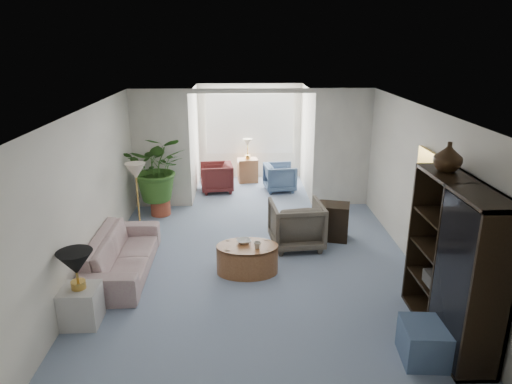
{
  "coord_description": "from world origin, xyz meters",
  "views": [
    {
      "loc": [
        -0.24,
        -6.51,
        3.46
      ],
      "look_at": [
        0.0,
        0.6,
        1.1
      ],
      "focal_mm": 32.64,
      "sensor_mm": 36.0,
      "label": 1
    }
  ],
  "objects_px": {
    "coffee_bowl": "(244,241)",
    "sunroom_chair_blue": "(280,177)",
    "plant_pot": "(161,207)",
    "cabinet_urn": "(448,157)",
    "sofa": "(122,254)",
    "sunroom_chair_maroon": "(217,177)",
    "ottoman": "(427,342)",
    "side_table_dark": "(333,221)",
    "end_table": "(81,306)",
    "entertainment_cabinet": "(454,263)",
    "floor_lamp": "(136,171)",
    "coffee_table": "(247,259)",
    "coffee_cup": "(257,245)",
    "sunroom_table": "(248,170)",
    "framed_picture": "(427,166)",
    "wingback_chair": "(296,224)",
    "table_lamp": "(76,263)"
  },
  "relations": [
    {
      "from": "coffee_bowl",
      "to": "sunroom_chair_blue",
      "type": "relative_size",
      "value": 0.31
    },
    {
      "from": "plant_pot",
      "to": "cabinet_urn",
      "type": "bearing_deg",
      "value": -42.06
    },
    {
      "from": "sofa",
      "to": "sunroom_chair_maroon",
      "type": "bearing_deg",
      "value": -18.07
    },
    {
      "from": "ottoman",
      "to": "side_table_dark",
      "type": "bearing_deg",
      "value": 97.02
    },
    {
      "from": "end_table",
      "to": "entertainment_cabinet",
      "type": "xyz_separation_m",
      "value": [
        4.5,
        -0.38,
        0.72
      ]
    },
    {
      "from": "floor_lamp",
      "to": "ottoman",
      "type": "relative_size",
      "value": 0.66
    },
    {
      "from": "end_table",
      "to": "side_table_dark",
      "type": "relative_size",
      "value": 0.76
    },
    {
      "from": "cabinet_urn",
      "to": "ottoman",
      "type": "bearing_deg",
      "value": -113.01
    },
    {
      "from": "coffee_table",
      "to": "coffee_cup",
      "type": "xyz_separation_m",
      "value": [
        0.15,
        -0.1,
        0.27
      ]
    },
    {
      "from": "sunroom_chair_blue",
      "to": "sunroom_table",
      "type": "xyz_separation_m",
      "value": [
        -0.75,
        0.75,
        -0.03
      ]
    },
    {
      "from": "framed_picture",
      "to": "coffee_bowl",
      "type": "height_order",
      "value": "framed_picture"
    },
    {
      "from": "framed_picture",
      "to": "floor_lamp",
      "type": "distance_m",
      "value": 4.8
    },
    {
      "from": "floor_lamp",
      "to": "plant_pot",
      "type": "bearing_deg",
      "value": 80.86
    },
    {
      "from": "floor_lamp",
      "to": "wingback_chair",
      "type": "relative_size",
      "value": 0.4
    },
    {
      "from": "coffee_cup",
      "to": "sunroom_chair_maroon",
      "type": "height_order",
      "value": "sunroom_chair_maroon"
    },
    {
      "from": "entertainment_cabinet",
      "to": "plant_pot",
      "type": "bearing_deg",
      "value": 134.34
    },
    {
      "from": "framed_picture",
      "to": "coffee_bowl",
      "type": "relative_size",
      "value": 2.27
    },
    {
      "from": "side_table_dark",
      "to": "sunroom_table",
      "type": "relative_size",
      "value": 1.11
    },
    {
      "from": "ottoman",
      "to": "sunroom_table",
      "type": "height_order",
      "value": "sunroom_table"
    },
    {
      "from": "end_table",
      "to": "wingback_chair",
      "type": "xyz_separation_m",
      "value": [
        2.98,
        2.22,
        0.16
      ]
    },
    {
      "from": "coffee_bowl",
      "to": "table_lamp",
      "type": "bearing_deg",
      "value": -146.1
    },
    {
      "from": "sunroom_table",
      "to": "framed_picture",
      "type": "bearing_deg",
      "value": -62.61
    },
    {
      "from": "framed_picture",
      "to": "sunroom_chair_maroon",
      "type": "relative_size",
      "value": 0.67
    },
    {
      "from": "floor_lamp",
      "to": "sunroom_table",
      "type": "bearing_deg",
      "value": 59.31
    },
    {
      "from": "table_lamp",
      "to": "sunroom_chair_blue",
      "type": "bearing_deg",
      "value": 61.06
    },
    {
      "from": "sunroom_chair_blue",
      "to": "side_table_dark",
      "type": "bearing_deg",
      "value": -172.64
    },
    {
      "from": "coffee_bowl",
      "to": "cabinet_urn",
      "type": "distance_m",
      "value": 3.2
    },
    {
      "from": "coffee_table",
      "to": "plant_pot",
      "type": "height_order",
      "value": "coffee_table"
    },
    {
      "from": "sunroom_chair_maroon",
      "to": "floor_lamp",
      "type": "bearing_deg",
      "value": -32.56
    },
    {
      "from": "entertainment_cabinet",
      "to": "sunroom_chair_blue",
      "type": "height_order",
      "value": "entertainment_cabinet"
    },
    {
      "from": "sunroom_chair_maroon",
      "to": "table_lamp",
      "type": "bearing_deg",
      "value": -22.25
    },
    {
      "from": "side_table_dark",
      "to": "cabinet_urn",
      "type": "bearing_deg",
      "value": -71.13
    },
    {
      "from": "plant_pot",
      "to": "sunroom_chair_blue",
      "type": "bearing_deg",
      "value": 30.29
    },
    {
      "from": "end_table",
      "to": "sunroom_chair_maroon",
      "type": "distance_m",
      "value": 5.54
    },
    {
      "from": "floor_lamp",
      "to": "coffee_bowl",
      "type": "distance_m",
      "value": 2.42
    },
    {
      "from": "coffee_table",
      "to": "wingback_chair",
      "type": "height_order",
      "value": "wingback_chair"
    },
    {
      "from": "sunroom_chair_blue",
      "to": "floor_lamp",
      "type": "bearing_deg",
      "value": 126.71
    },
    {
      "from": "coffee_table",
      "to": "coffee_cup",
      "type": "height_order",
      "value": "coffee_cup"
    },
    {
      "from": "plant_pot",
      "to": "sunroom_table",
      "type": "relative_size",
      "value": 0.68
    },
    {
      "from": "coffee_table",
      "to": "side_table_dark",
      "type": "distance_m",
      "value": 1.99
    },
    {
      "from": "entertainment_cabinet",
      "to": "side_table_dark",
      "type": "bearing_deg",
      "value": 105.8
    },
    {
      "from": "table_lamp",
      "to": "plant_pot",
      "type": "relative_size",
      "value": 1.1
    },
    {
      "from": "coffee_table",
      "to": "plant_pot",
      "type": "bearing_deg",
      "value": 124.31
    },
    {
      "from": "wingback_chair",
      "to": "cabinet_urn",
      "type": "height_order",
      "value": "cabinet_urn"
    },
    {
      "from": "coffee_bowl",
      "to": "entertainment_cabinet",
      "type": "distance_m",
      "value": 3.05
    },
    {
      "from": "sofa",
      "to": "side_table_dark",
      "type": "bearing_deg",
      "value": -71.96
    },
    {
      "from": "wingback_chair",
      "to": "sunroom_table",
      "type": "height_order",
      "value": "wingback_chair"
    },
    {
      "from": "coffee_cup",
      "to": "wingback_chair",
      "type": "xyz_separation_m",
      "value": [
        0.71,
        1.04,
        -0.09
      ]
    },
    {
      "from": "floor_lamp",
      "to": "plant_pot",
      "type": "height_order",
      "value": "floor_lamp"
    },
    {
      "from": "coffee_table",
      "to": "coffee_cup",
      "type": "relative_size",
      "value": 8.95
    }
  ]
}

